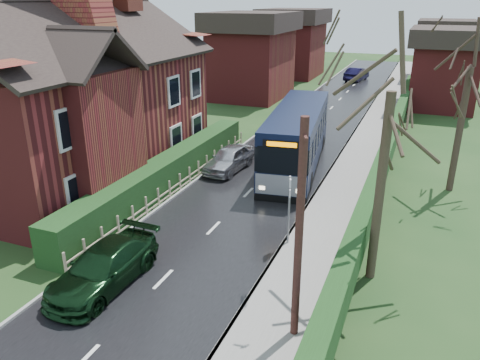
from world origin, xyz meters
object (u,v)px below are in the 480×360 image
at_px(brick_house, 73,94).
at_px(car_silver, 229,159).
at_px(bus, 297,138).
at_px(bus_stop_sign, 289,201).
at_px(car_green, 104,267).
at_px(telegraph_pole, 299,235).

relative_size(brick_house, car_silver, 3.74).
bearing_deg(bus, car_silver, -154.66).
relative_size(car_silver, bus_stop_sign, 1.40).
distance_m(bus, car_silver, 3.89).
distance_m(car_silver, car_green, 11.56).
xyz_separation_m(bus, bus_stop_sign, (2.12, -8.90, 0.23)).
bearing_deg(bus, car_green, -108.63).
height_order(brick_house, car_silver, brick_house).
relative_size(bus, car_green, 2.42).
bearing_deg(bus, bus_stop_sign, -84.07).
height_order(brick_house, car_green, brick_house).
distance_m(bus, telegraph_pole, 14.33).
height_order(brick_house, bus_stop_sign, brick_house).
height_order(brick_house, bus, brick_house).
relative_size(bus_stop_sign, telegraph_pole, 0.45).
relative_size(brick_house, telegraph_pole, 2.34).
xyz_separation_m(brick_house, telegraph_pole, (13.53, -7.87, -1.22)).
bearing_deg(bus_stop_sign, bus, 85.94).
bearing_deg(car_green, bus_stop_sign, 45.65).
bearing_deg(car_green, telegraph_pole, -0.11).
xyz_separation_m(brick_house, car_green, (7.13, -7.72, -3.72)).
relative_size(bus, car_silver, 2.80).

